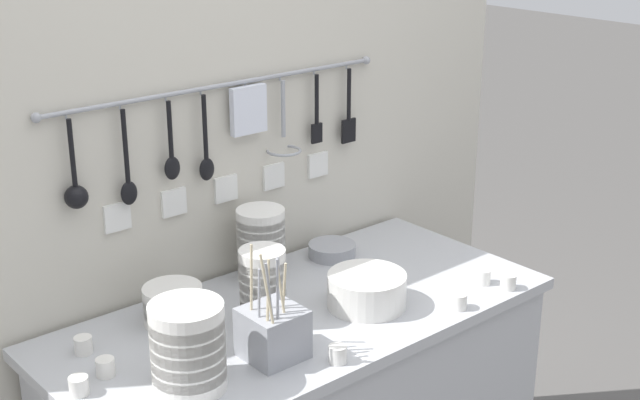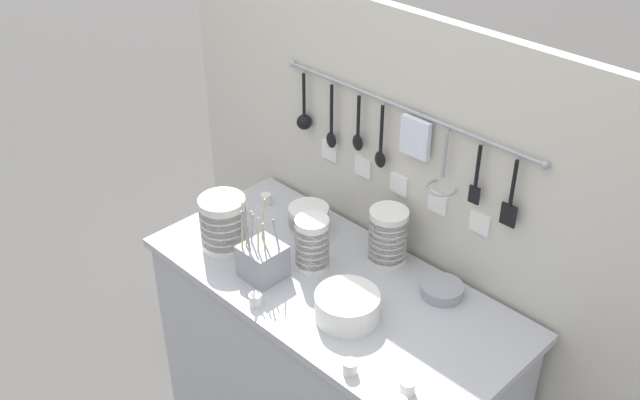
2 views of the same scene
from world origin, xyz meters
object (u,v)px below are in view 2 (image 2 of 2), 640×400
object	(u,v)px
steel_mixing_bowl	(442,290)
cup_mid_row	(266,199)
cup_back_left	(255,300)
cup_edge_near	(407,387)
cutlery_caddy	(263,260)
cup_centre	(240,211)
bowl_stack_nested_right	(312,244)
cup_front_left	(220,206)
bowl_stack_tall_left	(309,219)
cup_edge_far	(350,367)
bowl_stack_wide_centre	(388,236)
plate_stack	(347,306)
bowl_stack_short_front	(223,223)

from	to	relation	value
steel_mixing_bowl	cup_mid_row	world-z (taller)	cup_mid_row
cup_back_left	cup_edge_near	world-z (taller)	same
cutlery_caddy	cup_back_left	bearing A→B (deg)	-50.85
steel_mixing_bowl	cup_centre	world-z (taller)	cup_centre
bowl_stack_nested_right	cup_front_left	bearing A→B (deg)	-179.57
bowl_stack_tall_left	cup_edge_far	xyz separation A→B (m)	(0.58, -0.41, -0.03)
cutlery_caddy	cup_mid_row	distance (m)	0.44
cup_edge_near	cup_front_left	bearing A→B (deg)	169.26
cup_front_left	cup_edge_far	world-z (taller)	same
bowl_stack_nested_right	cup_centre	size ratio (longest dim) A/B	4.61
bowl_stack_wide_centre	cup_edge_far	bearing A→B (deg)	-60.19
cup_centre	plate_stack	bearing A→B (deg)	-10.84
cup_back_left	cup_front_left	world-z (taller)	same
bowl_stack_nested_right	cutlery_caddy	world-z (taller)	cutlery_caddy
bowl_stack_wide_centre	cup_front_left	size ratio (longest dim) A/B	4.78
bowl_stack_tall_left	plate_stack	world-z (taller)	bowl_stack_tall_left
cup_centre	bowl_stack_tall_left	bearing A→B (deg)	25.36
bowl_stack_short_front	cup_edge_near	world-z (taller)	bowl_stack_short_front
cup_centre	cup_edge_far	xyz separation A→B (m)	(0.83, -0.29, 0.00)
cup_mid_row	bowl_stack_nested_right	bearing A→B (deg)	-20.32
steel_mixing_bowl	cup_back_left	distance (m)	0.59
plate_stack	bowl_stack_tall_left	bearing A→B (deg)	149.77
bowl_stack_tall_left	cup_back_left	distance (m)	0.44
bowl_stack_short_front	cup_edge_far	distance (m)	0.73
cup_centre	steel_mixing_bowl	bearing A→B (deg)	11.58
plate_stack	cup_back_left	distance (m)	0.29
steel_mixing_bowl	cutlery_caddy	world-z (taller)	cutlery_caddy
bowl_stack_wide_centre	cup_mid_row	bearing A→B (deg)	-174.21
bowl_stack_tall_left	cup_centre	size ratio (longest dim) A/B	3.48
bowl_stack_nested_right	plate_stack	world-z (taller)	bowl_stack_nested_right
plate_stack	steel_mixing_bowl	bearing A→B (deg)	64.38
steel_mixing_bowl	cup_edge_far	world-z (taller)	cup_edge_far
bowl_stack_tall_left	cutlery_caddy	bearing A→B (deg)	-74.00
bowl_stack_wide_centre	cutlery_caddy	world-z (taller)	cutlery_caddy
cup_back_left	bowl_stack_wide_centre	bearing A→B (deg)	73.36
bowl_stack_nested_right	bowl_stack_wide_centre	size ratio (longest dim) A/B	0.96
bowl_stack_wide_centre	cup_centre	distance (m)	0.59
cup_edge_far	cup_back_left	bearing A→B (deg)	179.67
bowl_stack_nested_right	cup_edge_near	size ratio (longest dim) A/B	4.61
cup_front_left	bowl_stack_short_front	bearing A→B (deg)	-33.85
cup_centre	cup_front_left	size ratio (longest dim) A/B	1.00
cup_front_left	bowl_stack_wide_centre	bearing A→B (deg)	18.08
bowl_stack_short_front	cup_back_left	bearing A→B (deg)	-22.38
bowl_stack_short_front	steel_mixing_bowl	distance (m)	0.77
bowl_stack_tall_left	cup_back_left	size ratio (longest dim) A/B	3.48
cutlery_caddy	cup_centre	size ratio (longest dim) A/B	6.65
cup_front_left	cup_edge_far	size ratio (longest dim) A/B	1.00
bowl_stack_wide_centre	cup_front_left	world-z (taller)	bowl_stack_wide_centre
plate_stack	cup_centre	world-z (taller)	plate_stack
cutlery_caddy	cup_centre	distance (m)	0.37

